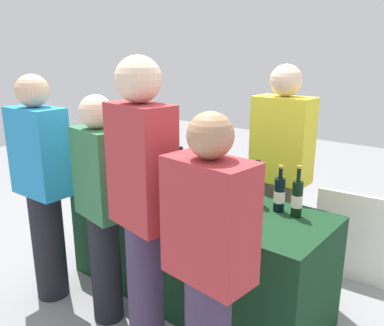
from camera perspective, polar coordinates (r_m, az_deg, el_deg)
name	(u,v)px	position (r m, az deg, el deg)	size (l,w,h in m)	color
ground_plane	(192,294)	(3.17, 0.00, -18.38)	(12.00, 12.00, 0.00)	gray
tasting_table	(192,247)	(2.97, 0.00, -12.06)	(1.96, 0.70, 0.79)	#14381E
wine_bottle_0	(130,160)	(3.35, -8.90, 0.49)	(0.08, 0.08, 0.34)	black
wine_bottle_1	(172,167)	(3.10, -2.88, -0.51)	(0.07, 0.07, 0.34)	black
wine_bottle_2	(181,173)	(2.96, -1.55, -1.42)	(0.07, 0.07, 0.32)	black
wine_bottle_3	(190,177)	(2.88, -0.31, -2.01)	(0.07, 0.07, 0.32)	black
wine_bottle_4	(228,185)	(2.74, 5.22, -3.16)	(0.08, 0.08, 0.30)	black
wine_bottle_5	(257,188)	(2.67, 9.36, -3.64)	(0.08, 0.08, 0.31)	black
wine_bottle_6	(279,194)	(2.59, 12.49, -4.45)	(0.07, 0.07, 0.31)	black
wine_bottle_7	(297,199)	(2.53, 14.91, -4.97)	(0.07, 0.07, 0.33)	black
wine_glass_0	(146,182)	(2.81, -6.70, -2.68)	(0.07, 0.07, 0.15)	silver
wine_glass_1	(154,186)	(2.76, -5.46, -3.30)	(0.06, 0.06, 0.13)	silver
wine_glass_2	(188,191)	(2.63, -0.63, -4.09)	(0.07, 0.07, 0.14)	silver
wine_glass_3	(238,207)	(2.35, 6.65, -6.33)	(0.07, 0.07, 0.15)	silver
ice_bucket	(139,168)	(3.15, -7.68, -0.69)	(0.19, 0.19, 0.22)	silver
server_pouring	(280,171)	(3.03, 12.63, -1.13)	(0.42, 0.24, 1.70)	brown
guest_0	(42,184)	(2.97, -20.79, -2.81)	(0.43, 0.25, 1.64)	black
guest_1	(102,205)	(2.61, -12.85, -5.88)	(0.39, 0.26, 1.53)	black
guest_2	(143,206)	(2.15, -7.11, -6.21)	(0.40, 0.26, 1.76)	#3F3351
guest_3	(209,265)	(1.89, 2.43, -14.48)	(0.43, 0.26, 1.54)	#3F3351
menu_board	(352,237)	(3.43, 22.12, -9.92)	(0.59, 0.03, 0.72)	white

